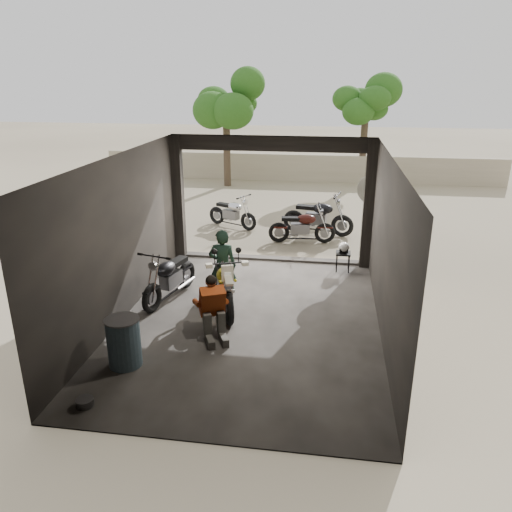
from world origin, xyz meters
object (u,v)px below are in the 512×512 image
(left_bike, at_px, (169,274))
(helmet, at_px, (344,247))
(rider, at_px, (223,266))
(stool, at_px, (343,255))
(outside_bike_c, at_px, (318,214))
(outside_bike_b, at_px, (302,224))
(mechanic, at_px, (214,311))
(outside_bike_a, at_px, (232,211))
(main_bike, at_px, (224,281))
(oil_drum, at_px, (124,343))
(sign_post, at_px, (372,204))

(left_bike, distance_m, helmet, 4.32)
(rider, relative_size, stool, 3.26)
(rider, bearing_deg, outside_bike_c, -114.47)
(outside_bike_b, bearing_deg, left_bike, 143.80)
(mechanic, xyz_separation_m, helmet, (2.37, 3.80, 0.04))
(outside_bike_a, relative_size, helmet, 5.72)
(left_bike, xyz_separation_m, helmet, (3.70, 2.23, 0.03))
(outside_bike_a, distance_m, stool, 4.76)
(main_bike, bearing_deg, mechanic, -105.22)
(main_bike, height_order, oil_drum, main_bike)
(main_bike, relative_size, outside_bike_b, 1.13)
(main_bike, bearing_deg, oil_drum, -135.68)
(stool, bearing_deg, helmet, 73.77)
(outside_bike_b, height_order, helmet, outside_bike_b)
(outside_bike_a, bearing_deg, main_bike, -143.51)
(oil_drum, bearing_deg, outside_bike_b, 70.21)
(main_bike, height_order, left_bike, main_bike)
(main_bike, relative_size, outside_bike_a, 1.17)
(outside_bike_a, height_order, outside_bike_c, outside_bike_c)
(main_bike, xyz_separation_m, sign_post, (3.09, 3.27, 0.92))
(main_bike, height_order, stool, main_bike)
(outside_bike_c, xyz_separation_m, sign_post, (1.36, -2.20, 0.90))
(outside_bike_a, height_order, oil_drum, outside_bike_a)
(outside_bike_b, xyz_separation_m, sign_post, (1.79, -1.30, 0.98))
(outside_bike_c, xyz_separation_m, rider, (-1.84, -5.09, 0.16))
(main_bike, distance_m, outside_bike_b, 4.75)
(outside_bike_c, bearing_deg, oil_drum, 172.02)
(left_bike, xyz_separation_m, oil_drum, (0.06, -2.64, -0.16))
(rider, height_order, oil_drum, rider)
(outside_bike_c, height_order, sign_post, sign_post)
(mechanic, relative_size, helmet, 4.15)
(left_bike, distance_m, outside_bike_a, 5.52)
(outside_bike_b, relative_size, rider, 1.04)
(outside_bike_b, bearing_deg, rider, 155.96)
(oil_drum, height_order, sign_post, sign_post)
(outside_bike_c, height_order, rider, rider)
(outside_bike_c, distance_m, stool, 3.07)
(outside_bike_a, xyz_separation_m, stool, (3.41, -3.32, -0.12))
(outside_bike_c, bearing_deg, outside_bike_b, 167.28)
(outside_bike_b, bearing_deg, stool, -156.62)
(rider, height_order, mechanic, rider)
(oil_drum, bearing_deg, rider, 68.56)
(outside_bike_b, distance_m, oil_drum, 7.36)
(sign_post, bearing_deg, outside_bike_c, 131.89)
(rider, xyz_separation_m, sign_post, (3.20, 2.88, 0.74))
(rider, distance_m, sign_post, 4.37)
(outside_bike_a, height_order, outside_bike_b, outside_bike_b)
(main_bike, height_order, helmet, main_bike)
(sign_post, bearing_deg, stool, -119.62)
(outside_bike_a, bearing_deg, stool, -107.17)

